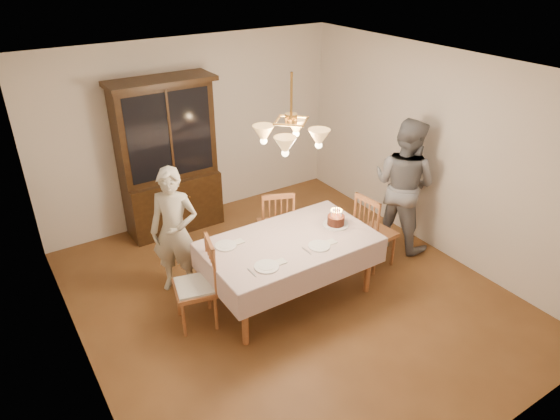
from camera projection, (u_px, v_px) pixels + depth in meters
ground at (289, 295)px, 5.87m from camera, size 5.00×5.00×0.00m
room_shell at (291, 172)px, 5.12m from camera, size 5.00×5.00×5.00m
dining_table at (290, 246)px, 5.55m from camera, size 1.90×1.10×0.76m
china_hutch at (169, 160)px, 6.81m from camera, size 1.38×0.54×2.16m
chair_far_side at (276, 227)px, 6.40m from camera, size 0.57×0.55×1.00m
chair_left_end at (196, 288)px, 5.25m from camera, size 0.51×0.52×1.00m
chair_right_end at (374, 234)px, 6.25m from camera, size 0.46×0.47×1.00m
elderly_woman at (175, 232)px, 5.65m from camera, size 0.67×0.64×1.54m
adult_in_grey at (404, 184)px, 6.49m from camera, size 0.88×1.01×1.78m
birthday_cake at (336, 221)px, 5.79m from camera, size 0.30×0.30×0.20m
place_setting_near_left at (268, 266)px, 5.06m from camera, size 0.40×0.26×0.02m
place_setting_near_right at (320, 246)px, 5.40m from camera, size 0.39×0.24×0.02m
place_setting_far_left at (227, 245)px, 5.41m from camera, size 0.38×0.24×0.02m
chandelier at (291, 136)px, 4.94m from camera, size 0.62×0.62×0.73m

